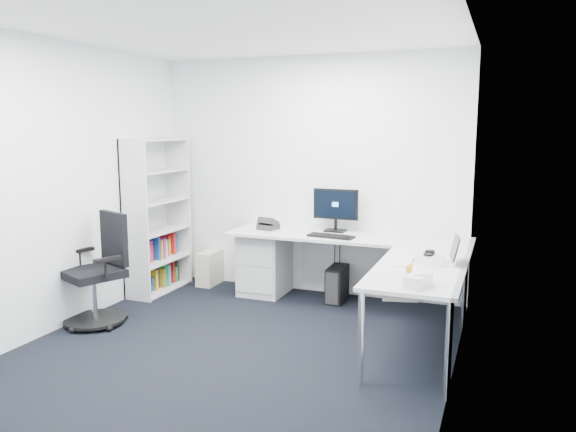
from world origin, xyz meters
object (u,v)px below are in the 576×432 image
(bookshelf, at_px, (157,216))
(task_chair, at_px, (92,270))
(laptop, at_px, (429,247))
(l_desk, at_px, (337,278))
(monitor, at_px, (335,210))

(bookshelf, relative_size, task_chair, 1.65)
(bookshelf, bearing_deg, laptop, -10.92)
(l_desk, bearing_deg, bookshelf, 178.68)
(l_desk, bearing_deg, monitor, 108.71)
(monitor, bearing_deg, l_desk, -70.49)
(task_chair, height_order, monitor, monitor)
(l_desk, relative_size, monitor, 5.10)
(monitor, bearing_deg, laptop, -42.33)
(l_desk, distance_m, bookshelf, 2.23)
(l_desk, relative_size, task_chair, 2.40)
(bookshelf, xyz_separation_m, monitor, (2.00, 0.47, 0.11))
(monitor, xyz_separation_m, laptop, (1.15, -1.08, -0.12))
(l_desk, relative_size, laptop, 7.12)
(bookshelf, bearing_deg, task_chair, -86.86)
(laptop, bearing_deg, monitor, 126.45)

